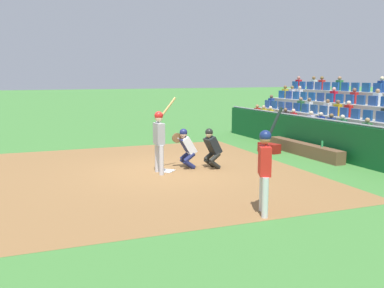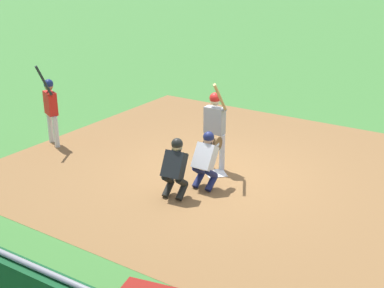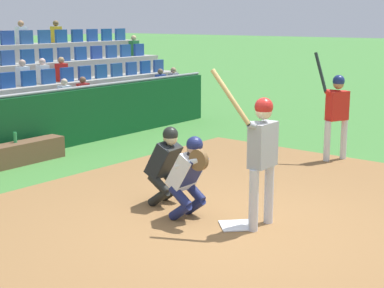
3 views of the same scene
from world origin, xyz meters
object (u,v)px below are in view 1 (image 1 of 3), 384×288
at_px(home_plate_marker, 166,171).
at_px(water_bottle_on_bench, 322,144).
at_px(batter_at_plate, 159,135).
at_px(on_deck_batter, 265,163).
at_px(catcher_crouching, 186,146).
at_px(home_plate_umpire, 212,146).
at_px(equipment_duffel_bag, 269,148).
at_px(dugout_bench, 304,149).

xyz_separation_m(home_plate_marker, water_bottle_on_bench, (-0.32, -5.48, 0.53)).
distance_m(batter_at_plate, on_deck_batter, 4.42).
relative_size(catcher_crouching, home_plate_umpire, 0.99).
xyz_separation_m(equipment_duffel_bag, on_deck_batter, (-6.07, 4.00, 0.92)).
height_order(home_plate_marker, water_bottle_on_bench, water_bottle_on_bench).
xyz_separation_m(dugout_bench, on_deck_batter, (-5.09, 4.83, 0.87)).
distance_m(dugout_bench, on_deck_batter, 7.07).
bearing_deg(dugout_bench, home_plate_marker, 95.91).
relative_size(home_plate_marker, catcher_crouching, 0.35).
bearing_deg(equipment_duffel_bag, home_plate_marker, 97.19).
bearing_deg(home_plate_umpire, water_bottle_on_bench, -92.25).
xyz_separation_m(batter_at_plate, on_deck_batter, (-4.34, -0.85, -0.05)).
relative_size(home_plate_marker, batter_at_plate, 0.20).
height_order(home_plate_umpire, dugout_bench, home_plate_umpire).
relative_size(home_plate_marker, equipment_duffel_bag, 0.50).
bearing_deg(equipment_duffel_bag, batter_at_plate, 98.30).
bearing_deg(on_deck_batter, dugout_bench, -43.50).
bearing_deg(batter_at_plate, home_plate_umpire, -88.85).
bearing_deg(catcher_crouching, home_plate_umpire, -114.11).
distance_m(equipment_duffel_bag, on_deck_batter, 7.33).
relative_size(home_plate_umpire, dugout_bench, 0.33).
distance_m(dugout_bench, equipment_duffel_bag, 1.29).
relative_size(dugout_bench, equipment_duffel_bag, 4.32).
bearing_deg(batter_at_plate, on_deck_batter, -168.97).
xyz_separation_m(dugout_bench, water_bottle_on_bench, (-0.88, -0.07, 0.33)).
bearing_deg(on_deck_batter, batter_at_plate, 11.03).
xyz_separation_m(batter_at_plate, dugout_bench, (0.75, -5.68, -0.92)).
bearing_deg(home_plate_marker, catcher_crouching, -77.23).
bearing_deg(catcher_crouching, water_bottle_on_bench, -95.74).
xyz_separation_m(home_plate_marker, on_deck_batter, (-4.53, -0.58, 1.07)).
height_order(home_plate_marker, batter_at_plate, batter_at_plate).
height_order(dugout_bench, on_deck_batter, on_deck_batter).
bearing_deg(catcher_crouching, home_plate_marker, 102.77).
distance_m(home_plate_umpire, equipment_duffel_bag, 3.62).
distance_m(home_plate_umpire, water_bottle_on_bench, 4.07).
bearing_deg(on_deck_batter, home_plate_marker, 7.30).
bearing_deg(water_bottle_on_bench, on_deck_batter, 130.67).
bearing_deg(on_deck_batter, home_plate_umpire, -10.87).
relative_size(water_bottle_on_bench, equipment_duffel_bag, 0.24).
relative_size(equipment_duffel_bag, on_deck_batter, 0.40).
bearing_deg(dugout_bench, catcher_crouching, 94.86).
distance_m(catcher_crouching, on_deck_batter, 4.71).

